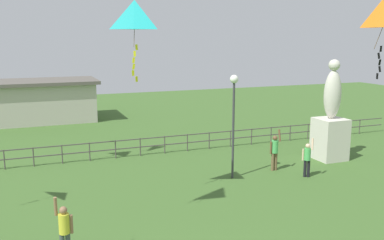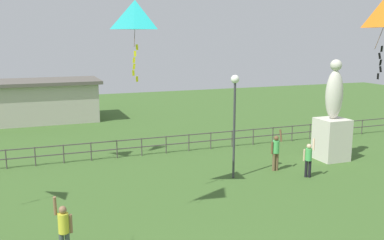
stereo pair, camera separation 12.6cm
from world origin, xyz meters
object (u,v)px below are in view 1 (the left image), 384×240
kite_5 (135,20)px  lamppost (234,104)px  person_2 (64,229)px  person_4 (307,157)px  person_3 (275,150)px  statue_monument (331,125)px

kite_5 → lamppost: bearing=16.2°
person_2 → person_4: bearing=19.0°
person_4 → person_3: bearing=121.3°
person_2 → person_3: (9.85, 5.03, 0.05)m
person_3 → statue_monument: bearing=9.8°
lamppost → kite_5: 5.86m
person_3 → person_4: bearing=-58.7°
lamppost → person_4: lamppost is taller
lamppost → kite_5: size_ratio=1.66×
statue_monument → person_3: 3.77m
person_2 → kite_5: (2.97, 3.42, 5.79)m
person_4 → kite_5: size_ratio=0.65×
person_2 → person_4: 11.30m
statue_monument → person_2: 14.65m
statue_monument → lamppost: bearing=-171.3°
statue_monument → kite_5: kite_5 is taller
person_4 → kite_5: bearing=-178.1°
statue_monument → lamppost: 6.20m
person_2 → person_3: bearing=27.1°
person_2 → kite_5: bearing=49.0°
person_4 → lamppost: bearing=161.1°
kite_5 → person_2: bearing=-131.0°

